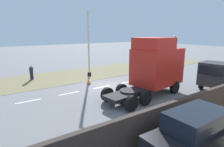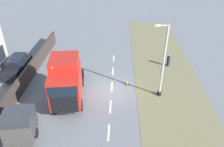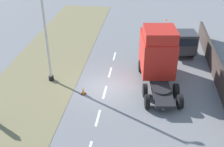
# 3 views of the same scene
# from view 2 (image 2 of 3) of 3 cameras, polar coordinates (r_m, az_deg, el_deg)

# --- Properties ---
(ground_plane) EXTENTS (120.00, 120.00, 0.00)m
(ground_plane) POSITION_cam_2_polar(r_m,az_deg,el_deg) (22.38, -0.12, -4.52)
(ground_plane) COLOR slate
(ground_plane) RESTS_ON ground
(grass_verge) EXTENTS (7.00, 44.00, 0.01)m
(grass_verge) POSITION_cam_2_polar(r_m,az_deg,el_deg) (22.97, 15.06, -4.68)
(grass_verge) COLOR olive
(grass_verge) RESTS_ON ground
(lane_markings) EXTENTS (0.16, 14.60, 0.00)m
(lane_markings) POSITION_cam_2_polar(r_m,az_deg,el_deg) (22.95, -0.05, -3.49)
(lane_markings) COLOR white
(lane_markings) RESTS_ON ground
(boundary_wall) EXTENTS (0.25, 24.00, 1.76)m
(boundary_wall) POSITION_cam_2_polar(r_m,az_deg,el_deg) (23.93, -22.21, -1.99)
(boundary_wall) COLOR #382D28
(boundary_wall) RESTS_ON ground
(lorry_cab) EXTENTS (3.49, 7.63, 4.75)m
(lorry_cab) POSITION_cam_2_polar(r_m,az_deg,el_deg) (19.98, -11.87, -2.10)
(lorry_cab) COLOR black
(lorry_cab) RESTS_ON ground
(flatbed_truck) EXTENTS (2.94, 6.02, 2.53)m
(flatbed_truck) POSITION_cam_2_polar(r_m,az_deg,el_deg) (17.78, -23.31, -13.38)
(flatbed_truck) COLOR #333338
(flatbed_truck) RESTS_ON ground
(parked_car) EXTENTS (1.87, 4.60, 2.10)m
(parked_car) POSITION_cam_2_polar(r_m,az_deg,el_deg) (26.87, -23.38, 1.84)
(parked_car) COLOR black
(parked_car) RESTS_ON ground
(lamp_post) EXTENTS (1.33, 0.43, 7.23)m
(lamp_post) POSITION_cam_2_polar(r_m,az_deg,el_deg) (20.55, 13.01, 1.77)
(lamp_post) COLOR black
(lamp_post) RESTS_ON ground
(pedestrian) EXTENTS (0.39, 0.39, 1.56)m
(pedestrian) POSITION_cam_2_polar(r_m,az_deg,el_deg) (27.23, 14.52, 3.32)
(pedestrian) COLOR #1E233D
(pedestrian) RESTS_ON ground
(traffic_cone_lead) EXTENTS (0.36, 0.36, 0.58)m
(traffic_cone_lead) POSITION_cam_2_polar(r_m,az_deg,el_deg) (23.18, 4.00, -2.33)
(traffic_cone_lead) COLOR black
(traffic_cone_lead) RESTS_ON ground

